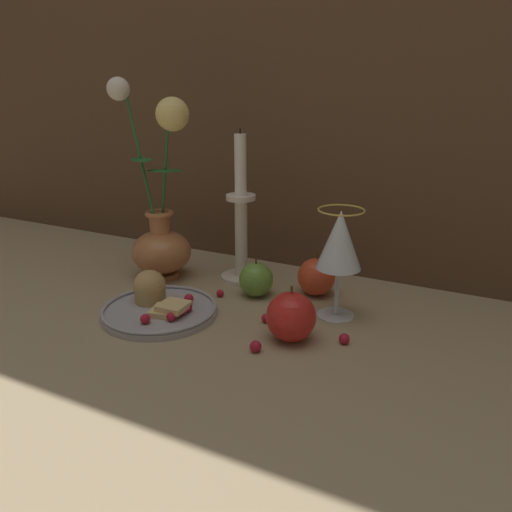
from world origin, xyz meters
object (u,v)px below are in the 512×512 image
object	(u,v)px
plate_with_pastries	(158,304)
candlestick	(241,228)
apple_near_glass	(256,280)
vase	(161,225)
wine_glass	(339,244)
apple_at_table_edge	(316,277)
apple_beside_vase	(291,317)

from	to	relation	value
plate_with_pastries	candlestick	distance (m)	0.23
apple_near_glass	vase	bearing A→B (deg)	179.39
wine_glass	apple_near_glass	size ratio (longest dim) A/B	2.46
vase	candlestick	xyz separation A→B (m)	(0.15, 0.06, -0.00)
vase	wine_glass	distance (m)	0.38
candlestick	vase	bearing A→B (deg)	-159.23
apple_at_table_edge	plate_with_pastries	bearing A→B (deg)	-137.38
vase	apple_at_table_edge	xyz separation A→B (m)	(0.31, 0.05, -0.08)
apple_beside_vase	apple_at_table_edge	distance (m)	0.19
wine_glass	apple_beside_vase	bearing A→B (deg)	-107.29
plate_with_pastries	apple_at_table_edge	size ratio (longest dim) A/B	2.38
plate_with_pastries	wine_glass	distance (m)	0.33
vase	wine_glass	xyz separation A→B (m)	(0.38, -0.02, 0.02)
plate_with_pastries	wine_glass	bearing A→B (deg)	24.70
wine_glass	apple_at_table_edge	xyz separation A→B (m)	(-0.06, 0.07, -0.09)
wine_glass	candlestick	size ratio (longest dim) A/B	0.63
wine_glass	apple_at_table_edge	distance (m)	0.13
candlestick	apple_near_glass	world-z (taller)	candlestick
plate_with_pastries	wine_glass	world-z (taller)	wine_glass
candlestick	apple_at_table_edge	world-z (taller)	candlestick
wine_glass	apple_at_table_edge	size ratio (longest dim) A/B	2.25
candlestick	plate_with_pastries	bearing A→B (deg)	-105.33
wine_glass	apple_beside_vase	size ratio (longest dim) A/B	2.09
apple_near_glass	apple_at_table_edge	world-z (taller)	apple_at_table_edge
plate_with_pastries	apple_beside_vase	world-z (taller)	apple_beside_vase
candlestick	apple_at_table_edge	distance (m)	0.18
candlestick	apple_near_glass	xyz separation A→B (m)	(0.06, -0.06, -0.08)
plate_with_pastries	apple_beside_vase	distance (m)	0.25
plate_with_pastries	candlestick	bearing A→B (deg)	74.67
apple_beside_vase	candlestick	bearing A→B (deg)	134.98
wine_glass	apple_near_glass	bearing A→B (deg)	174.74
candlestick	apple_near_glass	bearing A→B (deg)	-43.29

